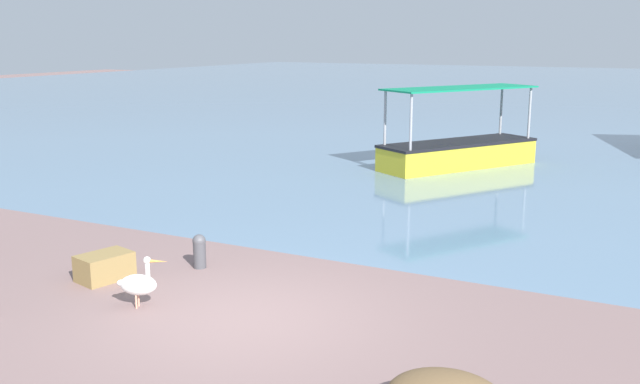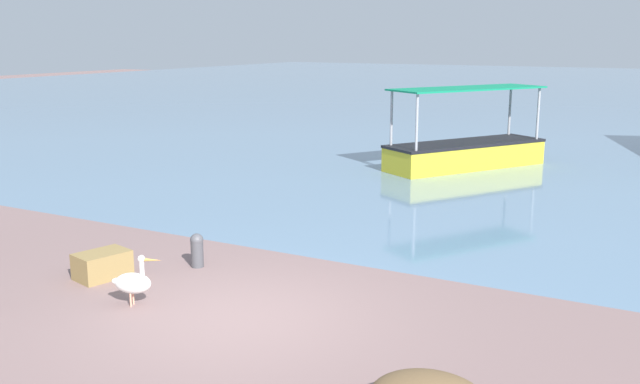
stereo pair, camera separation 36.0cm
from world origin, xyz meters
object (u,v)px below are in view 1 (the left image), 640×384
object	(u,v)px
mooring_bollard	(199,250)
fishing_boat_center	(458,149)
cargo_crate	(105,267)
pelican	(139,284)

from	to	relation	value
mooring_bollard	fishing_boat_center	bearing A→B (deg)	84.54
mooring_bollard	cargo_crate	world-z (taller)	mooring_bollard
fishing_boat_center	pelican	bearing A→B (deg)	-93.30
pelican	fishing_boat_center	bearing A→B (deg)	86.70
fishing_boat_center	pelican	size ratio (longest dim) A/B	6.65
fishing_boat_center	cargo_crate	world-z (taller)	fishing_boat_center
pelican	mooring_bollard	size ratio (longest dim) A/B	1.32
fishing_boat_center	mooring_bollard	bearing A→B (deg)	-95.46
fishing_boat_center	cargo_crate	size ratio (longest dim) A/B	6.22
cargo_crate	fishing_boat_center	bearing A→B (deg)	80.59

